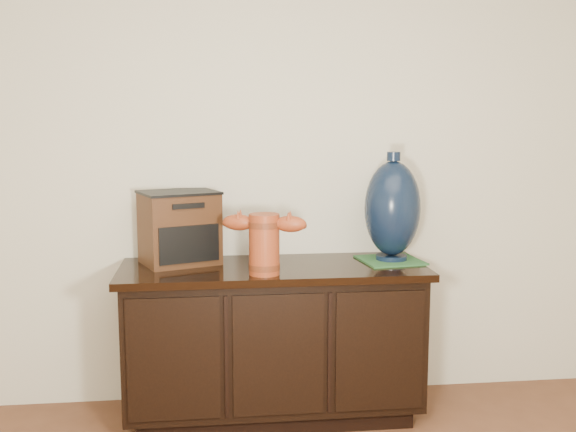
{
  "coord_description": "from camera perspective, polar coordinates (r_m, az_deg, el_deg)",
  "views": [
    {
      "loc": [
        -0.3,
        -0.91,
        1.46
      ],
      "look_at": [
        0.07,
        2.18,
        1.0
      ],
      "focal_mm": 42.0,
      "sensor_mm": 36.0,
      "label": 1
    }
  ],
  "objects": [
    {
      "name": "sideboard",
      "position": [
        3.33,
        -1.26,
        -10.44
      ],
      "size": [
        1.46,
        0.56,
        0.75
      ],
      "color": "black",
      "rests_on": "ground"
    },
    {
      "name": "spray_can",
      "position": [
        3.37,
        -2.4,
        -2.4
      ],
      "size": [
        0.05,
        0.05,
        0.16
      ],
      "color": "#510D14",
      "rests_on": "sideboard"
    },
    {
      "name": "tv_radio",
      "position": [
        3.3,
        -9.18,
        -0.97
      ],
      "size": [
        0.43,
        0.39,
        0.35
      ],
      "rotation": [
        0.0,
        0.0,
        0.37
      ],
      "color": "#3D200F",
      "rests_on": "sideboard"
    },
    {
      "name": "room",
      "position": [
        0.97,
        11.17,
        -1.19
      ],
      "size": [
        5.0,
        5.0,
        5.0
      ],
      "color": "brown",
      "rests_on": "ground"
    },
    {
      "name": "terracotta_vessel",
      "position": [
        3.03,
        -2.03,
        -2.09
      ],
      "size": [
        0.39,
        0.18,
        0.28
      ],
      "rotation": [
        0.0,
        0.0,
        -0.31
      ],
      "color": "#9C3F1C",
      "rests_on": "sideboard"
    },
    {
      "name": "lamp_base",
      "position": [
        3.34,
        8.83,
        0.6
      ],
      "size": [
        0.31,
        0.31,
        0.53
      ],
      "rotation": [
        0.0,
        0.0,
        0.14
      ],
      "color": "black",
      "rests_on": "green_mat"
    },
    {
      "name": "green_mat",
      "position": [
        3.38,
        8.65,
        -3.72
      ],
      "size": [
        0.32,
        0.32,
        0.01
      ],
      "primitive_type": "cube",
      "rotation": [
        0.0,
        0.0,
        0.14
      ],
      "color": "#285A2D",
      "rests_on": "sideboard"
    }
  ]
}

